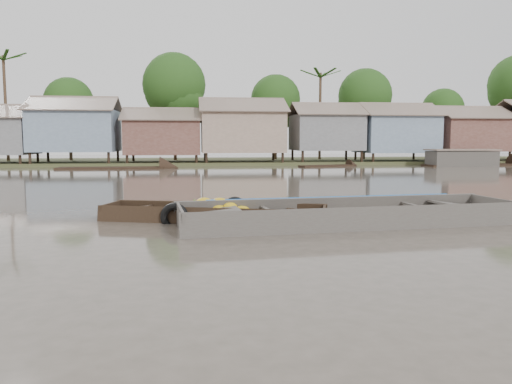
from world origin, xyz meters
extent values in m
plane|color=#494238|center=(0.00, 0.00, 0.00)|extent=(120.00, 120.00, 0.00)
cube|color=#384723|center=(0.00, 33.00, 0.00)|extent=(120.00, 12.00, 0.50)
cube|color=brown|center=(-16.50, 30.80, 4.15)|extent=(5.90, 2.79, 1.19)
cube|color=slate|center=(-10.50, 29.50, 2.70)|extent=(6.20, 5.20, 3.20)
cube|color=brown|center=(-10.50, 28.10, 4.75)|extent=(6.60, 3.02, 1.28)
cube|color=brown|center=(-10.50, 30.90, 4.75)|extent=(6.60, 3.02, 1.28)
cube|color=brown|center=(-3.80, 29.50, 2.20)|extent=(5.80, 4.60, 2.70)
cube|color=brown|center=(-3.80, 28.26, 4.00)|extent=(6.20, 2.67, 1.14)
cube|color=brown|center=(-3.80, 30.74, 4.00)|extent=(6.20, 2.67, 1.14)
cube|color=gray|center=(2.50, 29.50, 2.65)|extent=(6.50, 5.30, 3.30)
cube|color=brown|center=(2.50, 28.07, 4.75)|extent=(6.90, 3.08, 1.31)
cube|color=brown|center=(2.50, 30.93, 4.75)|extent=(6.90, 3.08, 1.31)
cube|color=slate|center=(9.50, 29.50, 2.60)|extent=(5.40, 4.70, 2.90)
cube|color=brown|center=(9.50, 28.23, 4.50)|extent=(5.80, 2.73, 1.17)
cube|color=brown|center=(9.50, 30.77, 4.50)|extent=(5.80, 2.73, 1.17)
cube|color=slate|center=(15.50, 29.50, 2.50)|extent=(6.00, 5.00, 3.10)
cube|color=brown|center=(15.50, 28.15, 4.50)|extent=(6.40, 2.90, 1.24)
cube|color=brown|center=(15.50, 30.85, 4.50)|extent=(6.40, 2.90, 1.24)
cube|color=brown|center=(22.00, 29.50, 2.45)|extent=(5.70, 4.90, 2.80)
cube|color=brown|center=(22.00, 28.18, 4.30)|extent=(6.10, 2.85, 1.21)
cube|color=brown|center=(22.00, 30.82, 4.30)|extent=(6.10, 2.85, 1.21)
cylinder|color=#473323|center=(-12.00, 34.00, 2.45)|extent=(0.28, 0.28, 4.90)
sphere|color=#1C3E13|center=(-12.00, 34.00, 5.25)|extent=(4.20, 4.20, 4.20)
cylinder|color=#473323|center=(-3.00, 33.00, 3.15)|extent=(0.28, 0.28, 6.30)
sphere|color=#1C3E13|center=(-3.00, 33.00, 6.75)|extent=(5.40, 5.40, 5.40)
cylinder|color=#473323|center=(6.00, 34.00, 2.62)|extent=(0.28, 0.28, 5.25)
sphere|color=#1C3E13|center=(6.00, 34.00, 5.62)|extent=(4.50, 4.50, 4.50)
cylinder|color=#473323|center=(14.00, 33.00, 2.80)|extent=(0.28, 0.28, 5.60)
sphere|color=#1C3E13|center=(14.00, 33.00, 6.00)|extent=(4.80, 4.80, 4.80)
cylinder|color=#473323|center=(22.00, 34.00, 2.27)|extent=(0.28, 0.28, 4.55)
sphere|color=#1C3E13|center=(22.00, 34.00, 4.88)|extent=(3.90, 3.90, 3.90)
cylinder|color=#473323|center=(-17.00, 33.50, 4.50)|extent=(0.24, 0.24, 9.00)
cylinder|color=#473323|center=(10.00, 33.50, 4.00)|extent=(0.24, 0.24, 8.00)
cube|color=black|center=(-0.91, 1.40, -0.08)|extent=(5.58, 2.57, 0.08)
cube|color=black|center=(-0.74, 1.98, 0.14)|extent=(5.44, 1.74, 0.52)
cube|color=black|center=(-1.08, 0.83, 0.14)|extent=(5.44, 1.74, 0.52)
cube|color=black|center=(1.73, 0.62, 0.14)|extent=(0.40, 1.19, 0.49)
cube|color=black|center=(1.27, 0.76, 0.20)|extent=(1.22, 1.28, 0.19)
cube|color=black|center=(-3.55, 2.18, 0.14)|extent=(0.40, 1.19, 0.49)
cube|color=black|center=(-3.09, 2.05, 0.20)|extent=(1.22, 1.28, 0.19)
cube|color=black|center=(-2.18, 1.78, 0.24)|extent=(0.43, 1.15, 0.05)
cube|color=black|center=(0.35, 1.03, 0.24)|extent=(0.43, 1.15, 0.05)
ellipsoid|color=gold|center=(-1.39, 1.60, 0.34)|extent=(0.52, 0.43, 0.28)
ellipsoid|color=gold|center=(-0.93, 1.54, 0.34)|extent=(0.49, 0.41, 0.26)
ellipsoid|color=gold|center=(-0.91, 1.06, 0.20)|extent=(0.42, 0.34, 0.22)
ellipsoid|color=gold|center=(-0.79, 1.18, 0.30)|extent=(0.45, 0.37, 0.24)
ellipsoid|color=gold|center=(-0.58, 1.25, 0.35)|extent=(0.48, 0.39, 0.25)
ellipsoid|color=gold|center=(-1.14, 1.39, 0.35)|extent=(0.48, 0.40, 0.26)
ellipsoid|color=gold|center=(-1.81, 1.62, 0.15)|extent=(0.40, 0.33, 0.21)
ellipsoid|color=gold|center=(-1.32, 1.25, 0.30)|extent=(0.40, 0.33, 0.21)
ellipsoid|color=gold|center=(-1.01, 1.64, 0.31)|extent=(0.46, 0.38, 0.25)
ellipsoid|color=gold|center=(-1.09, 1.59, 0.33)|extent=(0.46, 0.38, 0.24)
ellipsoid|color=gold|center=(-0.77, 1.33, 0.44)|extent=(0.53, 0.44, 0.28)
ellipsoid|color=gold|center=(-1.73, 1.60, 0.24)|extent=(0.52, 0.43, 0.28)
ellipsoid|color=gold|center=(-0.23, 1.06, 0.27)|extent=(0.48, 0.39, 0.26)
ellipsoid|color=gold|center=(-1.15, 1.53, 0.43)|extent=(0.49, 0.40, 0.26)
ellipsoid|color=gold|center=(-0.10, 0.80, 0.18)|extent=(0.43, 0.36, 0.23)
ellipsoid|color=gold|center=(-1.10, 1.76, 0.32)|extent=(0.41, 0.34, 0.22)
ellipsoid|color=gold|center=(-0.52, 1.12, 0.37)|extent=(0.41, 0.33, 0.22)
ellipsoid|color=gold|center=(-0.57, 1.66, 0.24)|extent=(0.45, 0.37, 0.24)
ellipsoid|color=gold|center=(-1.04, 1.28, 0.40)|extent=(0.49, 0.41, 0.26)
ellipsoid|color=gold|center=(-1.84, 1.34, 0.13)|extent=(0.41, 0.34, 0.22)
ellipsoid|color=gold|center=(-1.68, 1.43, 0.23)|extent=(0.52, 0.43, 0.28)
ellipsoid|color=gold|center=(-0.09, 1.38, 0.26)|extent=(0.51, 0.42, 0.27)
ellipsoid|color=gold|center=(-0.87, 1.28, 0.35)|extent=(0.47, 0.38, 0.25)
ellipsoid|color=gold|center=(-0.99, 1.68, 0.28)|extent=(0.42, 0.35, 0.23)
ellipsoid|color=gold|center=(-1.67, 1.33, 0.19)|extent=(0.51, 0.42, 0.27)
ellipsoid|color=gold|center=(-1.63, 1.31, 0.18)|extent=(0.50, 0.41, 0.27)
ellipsoid|color=gold|center=(-0.22, 1.49, 0.21)|extent=(0.45, 0.37, 0.24)
ellipsoid|color=gold|center=(-0.52, 1.68, 0.23)|extent=(0.43, 0.35, 0.23)
ellipsoid|color=gold|center=(-1.51, 1.64, 0.32)|extent=(0.45, 0.37, 0.24)
ellipsoid|color=gold|center=(-0.86, 1.48, 0.41)|extent=(0.40, 0.33, 0.21)
ellipsoid|color=gold|center=(-1.59, 1.39, 0.24)|extent=(0.46, 0.38, 0.25)
ellipsoid|color=gold|center=(-1.76, 1.79, 0.22)|extent=(0.48, 0.39, 0.25)
cylinder|color=#3F6626|center=(-1.39, 1.54, 0.43)|extent=(0.04, 0.04, 0.18)
cylinder|color=#3F6626|center=(-0.72, 1.35, 0.43)|extent=(0.04, 0.04, 0.18)
cylinder|color=#3F6626|center=(-0.24, 1.21, 0.43)|extent=(0.04, 0.04, 0.18)
torus|color=black|center=(-0.34, 1.94, 0.16)|extent=(0.77, 0.38, 0.75)
torus|color=black|center=(-1.87, 0.98, 0.16)|extent=(0.74, 0.38, 0.72)
cube|color=#433E39|center=(2.30, 0.50, -0.08)|extent=(8.19, 2.48, 0.08)
cube|color=#433E39|center=(2.21, 1.48, 0.21)|extent=(8.21, 0.94, 0.66)
cube|color=#433E39|center=(2.39, -0.48, 0.21)|extent=(8.21, 0.94, 0.66)
cube|color=#433E39|center=(6.31, 0.88, 0.21)|extent=(0.25, 2.01, 0.62)
cube|color=#433E39|center=(5.62, 0.81, 0.29)|extent=(1.55, 1.86, 0.25)
cube|color=#433E39|center=(-1.71, 0.12, 0.21)|extent=(0.25, 2.01, 0.62)
cube|color=#433E39|center=(-1.01, 0.19, 0.29)|extent=(1.55, 1.86, 0.25)
cube|color=#433E39|center=(0.38, 0.32, 0.34)|extent=(0.28, 1.93, 0.05)
cube|color=#433E39|center=(4.22, 0.68, 0.34)|extent=(0.28, 1.93, 0.05)
cube|color=#665E54|center=(2.30, 0.50, -0.03)|extent=(6.25, 2.14, 0.02)
cube|color=#1052A6|center=(2.20, 1.55, 0.46)|extent=(6.64, 0.72, 0.16)
torus|color=olive|center=(5.57, 0.48, 0.00)|extent=(0.46, 0.46, 0.07)
torus|color=olive|center=(5.57, 0.48, 0.04)|extent=(0.37, 0.37, 0.07)
cube|color=black|center=(20.11, 25.30, -0.05)|extent=(8.10, 2.60, 0.35)
cube|color=black|center=(8.51, 25.48, -0.05)|extent=(4.44, 2.20, 0.35)
cube|color=black|center=(-7.11, 24.56, -0.05)|extent=(7.28, 1.64, 0.35)
cube|color=black|center=(19.00, 25.00, 0.55)|extent=(5.00, 2.00, 1.20)
camera|label=1|loc=(-1.39, -11.04, 2.02)|focal=35.00mm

